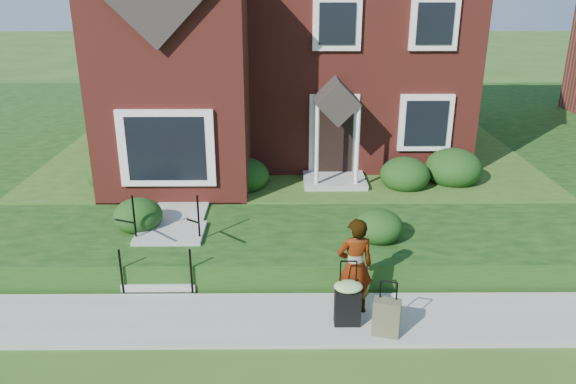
{
  "coord_description": "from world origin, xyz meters",
  "views": [
    {
      "loc": [
        -0.11,
        -8.4,
        5.6
      ],
      "look_at": [
        -0.04,
        2.0,
        1.67
      ],
      "focal_mm": 35.0,
      "sensor_mm": 36.0,
      "label": 1
    }
  ],
  "objects_px": {
    "front_steps": "(167,250)",
    "suitcase_olive": "(386,317)",
    "woman": "(355,266)",
    "suitcase_black": "(348,300)"
  },
  "relations": [
    {
      "from": "suitcase_black",
      "to": "suitcase_olive",
      "type": "distance_m",
      "value": 0.7
    },
    {
      "from": "suitcase_olive",
      "to": "suitcase_black",
      "type": "bearing_deg",
      "value": 169.29
    },
    {
      "from": "front_steps",
      "to": "woman",
      "type": "height_order",
      "value": "woman"
    },
    {
      "from": "suitcase_black",
      "to": "front_steps",
      "type": "bearing_deg",
      "value": 149.45
    },
    {
      "from": "front_steps",
      "to": "suitcase_black",
      "type": "distance_m",
      "value": 4.02
    },
    {
      "from": "front_steps",
      "to": "suitcase_olive",
      "type": "relative_size",
      "value": 2.1
    },
    {
      "from": "front_steps",
      "to": "suitcase_olive",
      "type": "bearing_deg",
      "value": -30.06
    },
    {
      "from": "front_steps",
      "to": "woman",
      "type": "relative_size",
      "value": 1.13
    },
    {
      "from": "woman",
      "to": "suitcase_black",
      "type": "bearing_deg",
      "value": 60.33
    },
    {
      "from": "woman",
      "to": "suitcase_black",
      "type": "xyz_separation_m",
      "value": [
        -0.15,
        -0.4,
        -0.44
      ]
    }
  ]
}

